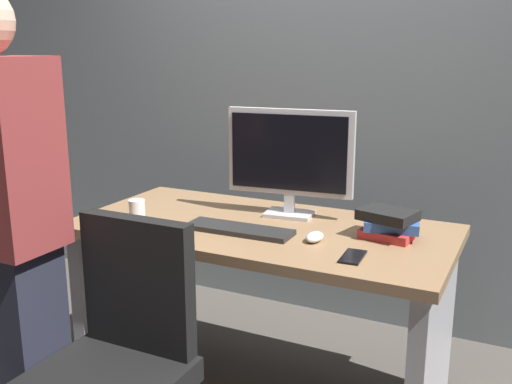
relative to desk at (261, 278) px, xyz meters
The scene contains 9 objects.
wall_back 1.34m from the desk, 90.00° to the left, with size 6.40×0.10×3.00m, color gray.
desk is the anchor object (origin of this frame).
person_at_desk 1.03m from the desk, 122.02° to the right, with size 0.40×0.24×1.64m.
monitor 0.52m from the desk, 75.05° to the left, with size 0.54×0.16×0.46m.
keyboard 0.27m from the desk, 108.48° to the right, with size 0.43×0.13×0.02m, color #262626.
mouse 0.37m from the desk, 19.75° to the right, with size 0.06×0.10×0.03m, color white.
cup_near_keyboard 0.59m from the desk, 161.14° to the right, with size 0.07×0.07×0.09m, color white.
book_stack 0.58m from the desk, ahead, with size 0.24×0.19×0.11m.
cell_phone 0.54m from the desk, 24.52° to the right, with size 0.07×0.14×0.01m, color black.
Camera 1 is at (0.99, -2.06, 1.46)m, focal length 41.32 mm.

